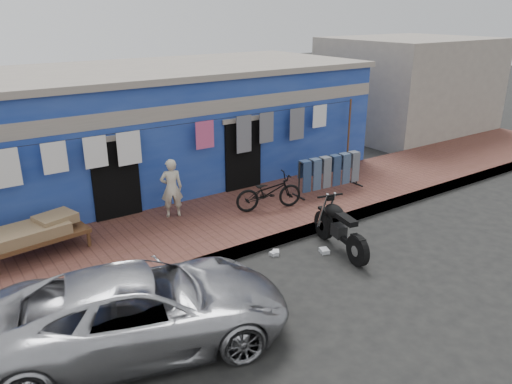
# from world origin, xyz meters

# --- Properties ---
(ground) EXTENTS (80.00, 80.00, 0.00)m
(ground) POSITION_xyz_m (0.00, 0.00, 0.00)
(ground) COLOR black
(ground) RESTS_ON ground
(sidewalk) EXTENTS (28.00, 3.00, 0.25)m
(sidewalk) POSITION_xyz_m (0.00, 3.00, 0.12)
(sidewalk) COLOR brown
(sidewalk) RESTS_ON ground
(curb) EXTENTS (28.00, 0.10, 0.25)m
(curb) POSITION_xyz_m (0.00, 1.55, 0.12)
(curb) COLOR gray
(curb) RESTS_ON ground
(building) EXTENTS (12.20, 5.20, 3.36)m
(building) POSITION_xyz_m (-0.00, 6.99, 1.69)
(building) COLOR navy
(building) RESTS_ON ground
(neighbor_right) EXTENTS (6.00, 5.00, 3.80)m
(neighbor_right) POSITION_xyz_m (11.00, 7.00, 1.90)
(neighbor_right) COLOR #9E9384
(neighbor_right) RESTS_ON ground
(clothesline) EXTENTS (10.06, 0.06, 2.10)m
(clothesline) POSITION_xyz_m (-0.29, 4.25, 1.81)
(clothesline) COLOR brown
(clothesline) RESTS_ON sidewalk
(car) EXTENTS (4.96, 3.20, 1.29)m
(car) POSITION_xyz_m (-3.51, -0.02, 0.64)
(car) COLOR #B4B4B9
(car) RESTS_ON ground
(seated_person) EXTENTS (0.58, 0.47, 1.40)m
(seated_person) POSITION_xyz_m (-1.15, 3.78, 0.95)
(seated_person) COLOR beige
(seated_person) RESTS_ON sidewalk
(bicycle) EXTENTS (1.75, 0.99, 1.07)m
(bicycle) POSITION_xyz_m (0.98, 2.86, 0.79)
(bicycle) COLOR black
(bicycle) RESTS_ON sidewalk
(motorcycle) EXTENTS (1.35, 1.98, 1.11)m
(motorcycle) POSITION_xyz_m (1.16, 0.57, 0.56)
(motorcycle) COLOR black
(motorcycle) RESTS_ON ground
(charpoy) EXTENTS (2.25, 1.47, 0.68)m
(charpoy) POSITION_xyz_m (-4.20, 3.56, 0.59)
(charpoy) COLOR brown
(charpoy) RESTS_ON sidewalk
(jeans_rack) EXTENTS (2.13, 0.68, 1.00)m
(jeans_rack) POSITION_xyz_m (3.06, 2.97, 0.75)
(jeans_rack) COLOR black
(jeans_rack) RESTS_ON sidewalk
(litter_a) EXTENTS (0.19, 0.15, 0.08)m
(litter_a) POSITION_xyz_m (-0.10, 1.20, 0.04)
(litter_a) COLOR silver
(litter_a) RESTS_ON ground
(litter_b) EXTENTS (0.21, 0.22, 0.09)m
(litter_b) POSITION_xyz_m (-0.05, 1.20, 0.04)
(litter_b) COLOR silver
(litter_b) RESTS_ON ground
(litter_c) EXTENTS (0.23, 0.26, 0.09)m
(litter_c) POSITION_xyz_m (0.84, 0.68, 0.04)
(litter_c) COLOR silver
(litter_c) RESTS_ON ground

